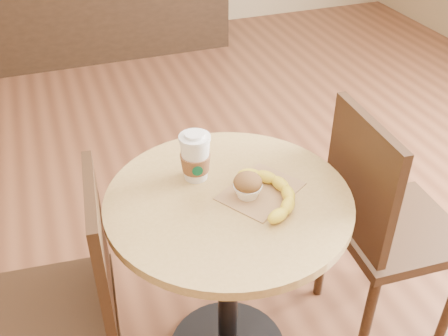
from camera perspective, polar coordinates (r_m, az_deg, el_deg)
name	(u,v)px	position (r m, az deg, el deg)	size (l,w,h in m)	color
cafe_table	(228,246)	(1.70, 0.46, -8.45)	(0.75, 0.75, 0.75)	black
chair_left	(70,298)	(1.70, -16.39, -13.47)	(0.43, 0.43, 0.89)	#352112
chair_right	(383,221)	(1.92, 16.90, -5.58)	(0.44, 0.44, 0.94)	#352112
kraft_bag	(261,191)	(1.60, 4.03, -2.51)	(0.24, 0.18, 0.00)	#9A734A
coffee_cup	(195,158)	(1.61, -3.14, 1.09)	(0.10, 0.10, 0.16)	white
muffin	(248,185)	(1.55, 2.60, -1.92)	(0.09, 0.09, 0.08)	white
banana	(273,192)	(1.57, 5.41, -2.56)	(0.14, 0.28, 0.04)	yellow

